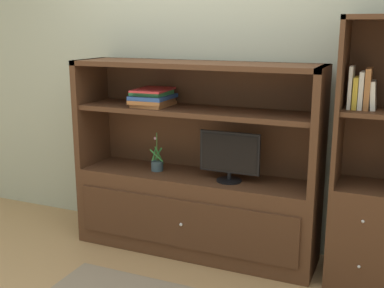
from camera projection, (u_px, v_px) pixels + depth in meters
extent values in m
plane|color=tan|center=(172.00, 272.00, 3.43)|extent=(8.00, 8.00, 0.00)
cube|color=#ADB29E|center=(212.00, 65.00, 3.77)|extent=(6.00, 0.10, 2.80)
cube|color=#4C2D1C|center=(195.00, 213.00, 3.72)|extent=(1.84, 0.45, 0.61)
cube|color=#462A19|center=(182.00, 224.00, 3.51)|extent=(1.70, 0.02, 0.36)
sphere|color=silver|center=(181.00, 225.00, 3.49)|extent=(0.02, 0.02, 0.02)
cube|color=#4C2D1C|center=(92.00, 112.00, 3.89)|extent=(0.05, 0.45, 0.84)
cube|color=#4C2D1C|center=(320.00, 130.00, 3.20)|extent=(0.05, 0.45, 0.84)
cube|color=#4C2D1C|center=(206.00, 115.00, 3.74)|extent=(1.84, 0.02, 0.84)
cube|color=#4C2D1C|center=(195.00, 65.00, 3.45)|extent=(1.84, 0.45, 0.04)
cube|color=#4C2D1C|center=(195.00, 111.00, 3.53)|extent=(1.74, 0.41, 0.04)
cylinder|color=black|center=(229.00, 180.00, 3.50)|extent=(0.18, 0.18, 0.01)
cylinder|color=black|center=(229.00, 176.00, 3.49)|extent=(0.03, 0.03, 0.05)
cube|color=black|center=(230.00, 152.00, 3.45)|extent=(0.44, 0.02, 0.30)
cube|color=black|center=(229.00, 153.00, 3.43)|extent=(0.41, 0.00, 0.27)
cylinder|color=#384C56|center=(157.00, 166.00, 3.75)|extent=(0.09, 0.09, 0.08)
cylinder|color=#3D6B33|center=(157.00, 147.00, 3.71)|extent=(0.01, 0.01, 0.22)
cube|color=#2D7A38|center=(159.00, 155.00, 3.71)|extent=(0.03, 0.09, 0.15)
cube|color=#2D7A38|center=(158.00, 154.00, 3.75)|extent=(0.07, 0.01, 0.11)
cube|color=#2D7A38|center=(154.00, 155.00, 3.73)|extent=(0.02, 0.08, 0.08)
cube|color=#2D7A38|center=(156.00, 156.00, 3.70)|extent=(0.10, 0.03, 0.10)
sphere|color=#DB9EC6|center=(155.00, 138.00, 3.71)|extent=(0.02, 0.02, 0.02)
cube|color=#A56638|center=(154.00, 104.00, 3.65)|extent=(0.24, 0.31, 0.03)
cube|color=#A56638|center=(152.00, 101.00, 3.64)|extent=(0.28, 0.33, 0.03)
cube|color=#2D519E|center=(153.00, 97.00, 3.64)|extent=(0.27, 0.33, 0.03)
cube|color=#338C4C|center=(152.00, 93.00, 3.64)|extent=(0.25, 0.26, 0.03)
cube|color=red|center=(153.00, 90.00, 3.62)|extent=(0.26, 0.35, 0.02)
cube|color=#4C2D1C|center=(363.00, 234.00, 3.24)|extent=(0.44, 0.41, 0.68)
sphere|color=silver|center=(363.00, 221.00, 3.01)|extent=(0.02, 0.02, 0.02)
sphere|color=silver|center=(359.00, 267.00, 3.08)|extent=(0.02, 0.02, 0.02)
cube|color=#4C2D1C|center=(341.00, 102.00, 3.11)|extent=(0.03, 0.41, 1.08)
cube|color=#4C2D1C|center=(377.00, 99.00, 3.20)|extent=(0.44, 0.02, 1.08)
cube|color=#4C2D1C|center=(374.00, 112.00, 3.04)|extent=(0.38, 0.37, 0.03)
cube|color=#4C2D1C|center=(383.00, 17.00, 2.91)|extent=(0.44, 0.41, 0.03)
cube|color=silver|center=(351.00, 87.00, 3.07)|extent=(0.02, 0.16, 0.27)
cube|color=gold|center=(356.00, 93.00, 3.06)|extent=(0.03, 0.16, 0.20)
cube|color=silver|center=(362.00, 90.00, 3.04)|extent=(0.03, 0.16, 0.24)
cube|color=#A56638|center=(368.00, 89.00, 3.03)|extent=(0.03, 0.17, 0.26)
cube|color=silver|center=(373.00, 95.00, 3.02)|extent=(0.04, 0.15, 0.18)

